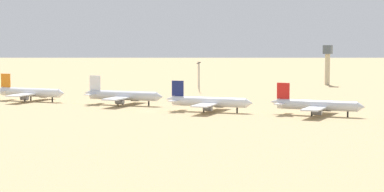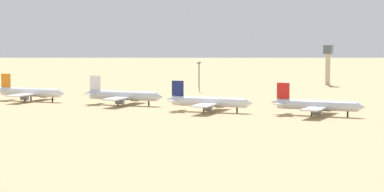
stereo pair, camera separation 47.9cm
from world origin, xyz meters
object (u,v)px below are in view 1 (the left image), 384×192
parked_jet_orange_2 (30,92)px  light_pole_mid (199,75)px  parked_jet_red_5 (316,105)px  parked_jet_white_3 (123,96)px  light_pole_west (198,74)px  control_tower (328,61)px  parked_jet_navy_4 (208,102)px

parked_jet_orange_2 → light_pole_mid: (50.78, 89.34, 5.41)m
parked_jet_orange_2 → parked_jet_red_5: 146.14m
parked_jet_orange_2 → parked_jet_white_3: size_ratio=0.98×
parked_jet_orange_2 → light_pole_mid: 102.90m
parked_jet_white_3 → light_pole_west: (-13.13, 110.97, 4.40)m
parked_jet_orange_2 → parked_jet_red_5: bearing=-3.2°
control_tower → light_pole_west: bearing=-135.8°
parked_jet_white_3 → parked_jet_navy_4: size_ratio=1.04×
control_tower → parked_jet_navy_4: bearing=-90.5°
parked_jet_orange_2 → parked_jet_red_5: size_ratio=1.02×
parked_jet_red_5 → control_tower: bearing=102.5°
light_pole_west → parked_jet_navy_4: bearing=-63.0°
parked_jet_white_3 → control_tower: 179.99m
parked_jet_white_3 → parked_jet_red_5: parked_jet_white_3 is taller
parked_jet_orange_2 → light_pole_west: 120.14m
light_pole_west → light_pole_mid: bearing=-63.5°
parked_jet_white_3 → light_pole_mid: size_ratio=2.40×
parked_jet_white_3 → light_pole_mid: bearing=86.4°
light_pole_mid → parked_jet_orange_2: bearing=-119.6°
parked_jet_red_5 → parked_jet_navy_4: bearing=-174.6°
parked_jet_orange_2 → parked_jet_navy_4: 100.54m
parked_jet_white_3 → parked_jet_red_5: 94.43m
parked_jet_navy_4 → control_tower: size_ratio=1.54×
parked_jet_red_5 → parked_jet_orange_2: bearing=177.8°
control_tower → light_pole_mid: control_tower is taller
parked_jet_navy_4 → light_pole_mid: 108.65m
parked_jet_white_3 → parked_jet_red_5: size_ratio=1.04×
light_pole_west → parked_jet_red_5: bearing=-47.0°
control_tower → parked_jet_white_3: bearing=-106.2°
parked_jet_orange_2 → parked_jet_white_3: parked_jet_white_3 is taller
parked_jet_navy_4 → parked_jet_red_5: (45.86, 5.54, 0.01)m
parked_jet_orange_2 → parked_jet_white_3: bearing=0.4°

